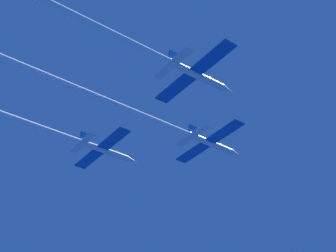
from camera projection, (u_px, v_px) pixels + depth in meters
jet_lead at (135, 112)px, 87.39m from camera, size 16.85×56.63×2.79m
jet_left_wing at (20, 120)px, 89.36m from camera, size 16.85×56.56×2.79m
jet_right_wing at (131, 43)px, 72.42m from camera, size 16.85×45.64×2.79m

